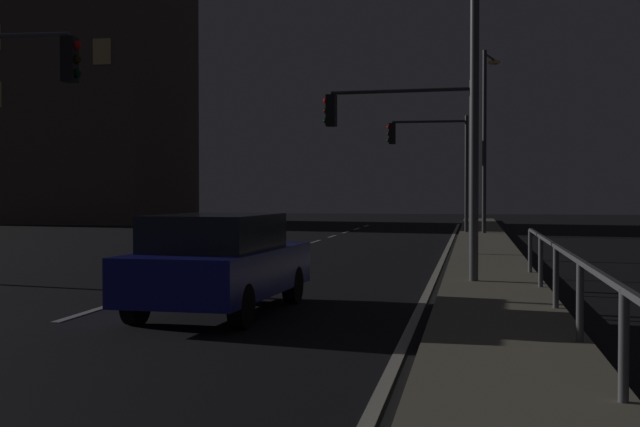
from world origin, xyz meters
name	(u,v)px	position (x,y,z in m)	size (l,w,h in m)	color
ground_plane	(234,267)	(0.00, 17.50, 0.00)	(112.00, 112.00, 0.00)	black
sidewalk_right	(489,268)	(6.43, 17.50, 0.07)	(2.01, 77.00, 0.14)	gray
lane_markings_center	(266,257)	(0.00, 21.00, 0.01)	(0.14, 50.00, 0.01)	silver
lane_edge_line	(444,255)	(5.18, 22.50, 0.01)	(0.14, 53.00, 0.01)	silver
car	(220,262)	(2.11, 9.34, 0.82)	(2.04, 4.48, 1.57)	navy
traffic_light_far_left	(403,131)	(4.00, 21.57, 3.71)	(4.50, 0.60, 5.02)	#2D3033
traffic_light_mid_right	(431,150)	(4.17, 35.34, 3.83)	(3.68, 0.34, 5.25)	#38383D
street_lamp_mid_block	(486,124)	(6.59, 34.90, 4.93)	(0.82, 2.17, 8.02)	#38383D
street_lamp_across_street	(490,66)	(6.35, 13.83, 4.43)	(1.92, 0.52, 7.13)	#4C4C51
barrier_fence	(580,280)	(7.29, 6.92, 0.87)	(0.09, 17.93, 0.98)	#59595E
building_distant	(65,36)	(-20.40, 48.63, 12.19)	(14.54, 11.59, 24.39)	brown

